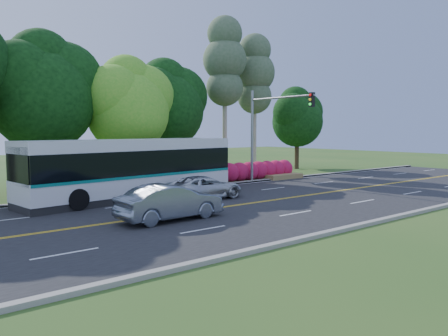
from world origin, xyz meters
TOP-DOWN VIEW (x-y plane):
  - ground at (0.00, 0.00)m, footprint 120.00×120.00m
  - road at (0.00, 0.00)m, footprint 60.00×14.00m
  - curb_north at (0.00, 7.15)m, footprint 60.00×0.30m
  - curb_south at (0.00, -7.15)m, footprint 60.00×0.30m
  - grass_verge at (0.00, 9.00)m, footprint 60.00×4.00m
  - lane_markings at (-0.09, 0.00)m, footprint 57.60×13.82m
  - tree_row at (-5.15, 12.13)m, footprint 44.70×9.10m
  - bougainvillea_hedge at (7.18, 8.15)m, footprint 9.50×2.25m
  - traffic_signal at (6.49, 5.40)m, footprint 0.42×6.10m
  - transit_bus at (-4.41, 5.60)m, footprint 13.42×4.57m
  - sedan at (-6.03, -1.06)m, footprint 4.88×1.82m
  - suv at (-1.39, 2.79)m, footprint 4.92×2.41m

SIDE VIEW (x-z plane):
  - ground at x=0.00m, z-range 0.00..0.00m
  - road at x=0.00m, z-range 0.00..0.02m
  - lane_markings at x=-0.09m, z-range 0.02..0.02m
  - grass_verge at x=0.00m, z-range 0.00..0.10m
  - curb_north at x=0.00m, z-range 0.00..0.15m
  - curb_south at x=0.00m, z-range 0.00..0.15m
  - suv at x=-1.39m, z-range 0.02..1.36m
  - bougainvillea_hedge at x=7.18m, z-range -0.03..1.47m
  - sedan at x=-6.03m, z-range 0.02..1.61m
  - transit_bus at x=-4.41m, z-range 0.00..3.45m
  - traffic_signal at x=6.49m, z-range 1.17..8.17m
  - tree_row at x=-5.15m, z-range -0.19..13.65m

